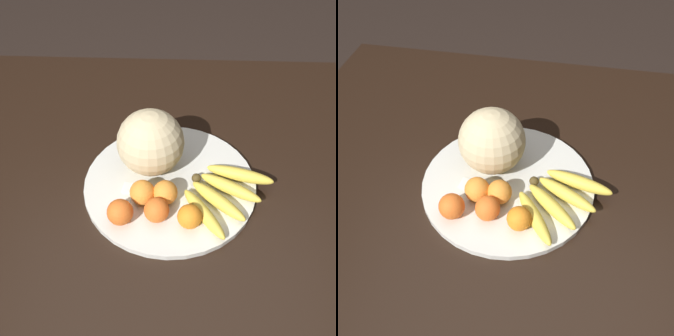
{
  "view_description": "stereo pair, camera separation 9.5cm",
  "coord_description": "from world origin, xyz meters",
  "views": [
    {
      "loc": [
        0.02,
        -0.71,
        1.48
      ],
      "look_at": [
        -0.0,
        -0.05,
        0.8
      ],
      "focal_mm": 42.0,
      "sensor_mm": 36.0,
      "label": 1
    },
    {
      "loc": [
        0.12,
        -0.7,
        1.48
      ],
      "look_at": [
        -0.0,
        -0.05,
        0.8
      ],
      "focal_mm": 42.0,
      "sensor_mm": 36.0,
      "label": 2
    }
  ],
  "objects": [
    {
      "name": "ground_plane",
      "position": [
        0.0,
        0.0,
        0.0
      ],
      "size": [
        12.0,
        12.0,
        0.0
      ],
      "primitive_type": "plane",
      "color": "black"
    },
    {
      "name": "kitchen_table",
      "position": [
        0.0,
        0.0,
        0.65
      ],
      "size": [
        1.36,
        1.12,
        0.73
      ],
      "color": "black",
      "rests_on": "ground_plane"
    },
    {
      "name": "fruit_bowl",
      "position": [
        -0.0,
        -0.05,
        0.74
      ],
      "size": [
        0.43,
        0.43,
        0.01
      ],
      "color": "silver",
      "rests_on": "kitchen_table"
    },
    {
      "name": "melon",
      "position": [
        -0.05,
        -0.0,
        0.83
      ],
      "size": [
        0.17,
        0.17,
        0.17
      ],
      "color": "beige",
      "rests_on": "fruit_bowl"
    },
    {
      "name": "banana_bunch",
      "position": [
        0.13,
        -0.1,
        0.76
      ],
      "size": [
        0.24,
        0.24,
        0.03
      ],
      "rotation": [
        0.0,
        0.0,
        5.64
      ],
      "color": "#473819",
      "rests_on": "fruit_bowl"
    },
    {
      "name": "orange_front_left",
      "position": [
        -0.11,
        -0.18,
        0.78
      ],
      "size": [
        0.06,
        0.06,
        0.06
      ],
      "color": "orange",
      "rests_on": "fruit_bowl"
    },
    {
      "name": "orange_front_right",
      "position": [
        0.05,
        -0.18,
        0.78
      ],
      "size": [
        0.06,
        0.06,
        0.06
      ],
      "color": "orange",
      "rests_on": "fruit_bowl"
    },
    {
      "name": "orange_mid_center",
      "position": [
        -0.03,
        -0.17,
        0.78
      ],
      "size": [
        0.06,
        0.06,
        0.06
      ],
      "color": "orange",
      "rests_on": "fruit_bowl"
    },
    {
      "name": "orange_back_left",
      "position": [
        -0.01,
        -0.11,
        0.78
      ],
      "size": [
        0.06,
        0.06,
        0.06
      ],
      "color": "orange",
      "rests_on": "fruit_bowl"
    },
    {
      "name": "orange_back_right",
      "position": [
        -0.06,
        -0.12,
        0.78
      ],
      "size": [
        0.06,
        0.06,
        0.06
      ],
      "color": "orange",
      "rests_on": "fruit_bowl"
    },
    {
      "name": "produce_tag",
      "position": [
        -0.07,
        -0.08,
        0.75
      ],
      "size": [
        0.1,
        0.05,
        0.0
      ],
      "rotation": [
        0.0,
        0.0,
        -0.15
      ],
      "color": "white",
      "rests_on": "fruit_bowl"
    }
  ]
}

